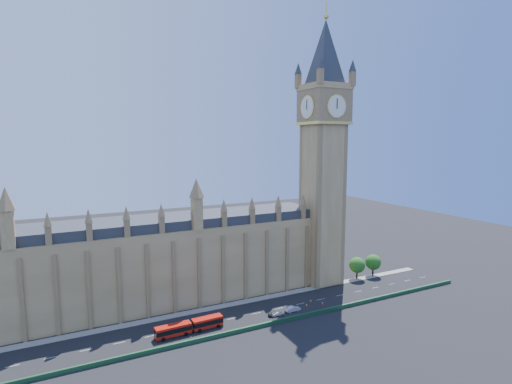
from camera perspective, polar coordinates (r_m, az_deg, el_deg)
name	(u,v)px	position (r m, az deg, el deg)	size (l,w,h in m)	color
ground	(244,316)	(125.87, -1.69, -17.27)	(400.00, 400.00, 0.00)	black
palace_westminster	(144,263)	(133.60, -15.76, -9.71)	(120.00, 20.00, 28.00)	olive
elizabeth_tower	(323,135)	(145.92, 9.62, 8.09)	(20.59, 20.59, 105.00)	olive
bridge_parapet	(258,326)	(118.29, 0.25, -18.64)	(160.00, 0.60, 1.20)	#1E4C2D
kerb_north	(232,304)	(133.78, -3.47, -15.70)	(160.00, 3.00, 0.16)	gray
tree_east_near	(357,265)	(158.84, 14.29, -10.01)	(6.00, 6.00, 8.50)	#382619
tree_east_far	(373,262)	(164.01, 16.43, -9.53)	(6.00, 6.00, 8.50)	#382619
red_bus	(190,327)	(117.00, -9.47, -18.45)	(19.12, 3.65, 3.24)	#B9150C
car_grey	(274,314)	(125.73, 2.66, -16.96)	(1.62, 4.04, 1.38)	#3D4145
car_silver	(293,309)	(128.94, 5.31, -16.28)	(1.75, 5.02, 1.65)	#B3B4BB
car_white	(278,314)	(125.80, 3.11, -17.00)	(1.64, 4.02, 1.17)	silver
cone_a	(311,301)	(136.50, 7.84, -15.15)	(0.58, 0.58, 0.70)	black
cone_b	(307,305)	(133.13, 7.25, -15.73)	(0.54, 0.54, 0.75)	black
cone_c	(322,303)	(135.28, 9.48, -15.39)	(0.54, 0.54, 0.72)	black
cone_d	(293,307)	(131.42, 5.32, -16.04)	(0.53, 0.53, 0.68)	black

